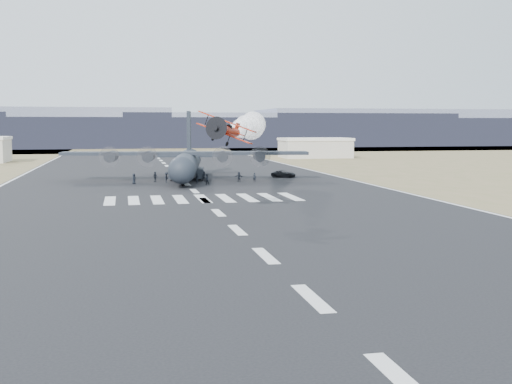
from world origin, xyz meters
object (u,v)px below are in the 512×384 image
object	(u,v)px
crew_b	(204,176)
crew_h	(206,179)
support_vehicle	(284,174)
hangar_right	(315,148)
transport_aircraft	(186,162)
crew_f	(239,177)
crew_c	(167,177)
crew_g	(197,179)
crew_d	(155,177)
crew_a	(255,177)
aerobatic_biplane	(227,130)
crew_e	(134,179)

from	to	relation	value
crew_b	crew_h	world-z (taller)	crew_h
support_vehicle	crew_b	size ratio (longest dim) A/B	2.61
hangar_right	transport_aircraft	xyz separation A→B (m)	(-45.17, -69.61, 0.18)
crew_h	crew_f	bearing A→B (deg)	-156.92
crew_c	crew_g	distance (m)	6.44
crew_d	crew_h	bearing A→B (deg)	13.10
crew_f	crew_h	distance (m)	7.48
hangar_right	crew_b	bearing A→B (deg)	-119.78
transport_aircraft	crew_f	xyz separation A→B (m)	(8.38, -6.21, -2.35)
crew_a	crew_g	distance (m)	10.72
aerobatic_biplane	hangar_right	bearing A→B (deg)	84.39
crew_f	hangar_right	bearing A→B (deg)	101.67
crew_b	crew_h	size ratio (longest dim) A/B	0.99
crew_e	crew_f	bearing A→B (deg)	-61.54
crew_c	crew_e	size ratio (longest dim) A/B	0.99
hangar_right	support_vehicle	world-z (taller)	hangar_right
support_vehicle	crew_e	distance (m)	28.82
aerobatic_biplane	support_vehicle	world-z (taller)	aerobatic_biplane
crew_b	crew_d	bearing A→B (deg)	178.41
crew_f	crew_g	size ratio (longest dim) A/B	0.90
crew_g	crew_c	bearing A→B (deg)	-170.11
hangar_right	crew_d	bearing A→B (deg)	-124.74
transport_aircraft	crew_d	size ratio (longest dim) A/B	24.34
aerobatic_biplane	crew_g	xyz separation A→B (m)	(0.79, 35.84, -8.24)
crew_b	crew_g	size ratio (longest dim) A/B	0.96
hangar_right	crew_b	xyz separation A→B (m)	(-42.60, -74.46, -2.12)
transport_aircraft	crew_b	xyz separation A→B (m)	(2.57, -4.85, -2.30)
crew_g	aerobatic_biplane	bearing A→B (deg)	-37.65
crew_f	crew_h	bearing A→B (deg)	-107.85
transport_aircraft	crew_a	bearing A→B (deg)	-22.67
support_vehicle	crew_e	world-z (taller)	crew_e
hangar_right	support_vehicle	size ratio (longest dim) A/B	4.43
support_vehicle	crew_c	bearing A→B (deg)	133.42
support_vehicle	crew_f	world-z (taller)	crew_f
support_vehicle	crew_d	distance (m)	24.47
transport_aircraft	crew_d	xyz separation A→B (m)	(-5.75, -3.81, -2.31)
crew_a	crew_c	bearing A→B (deg)	32.79
crew_a	crew_c	distance (m)	15.00
crew_e	crew_a	bearing A→B (deg)	-63.02
aerobatic_biplane	crew_d	bearing A→B (deg)	113.66
transport_aircraft	support_vehicle	world-z (taller)	transport_aircraft
crew_c	hangar_right	bearing A→B (deg)	-12.29
support_vehicle	crew_f	size ratio (longest dim) A/B	2.77
transport_aircraft	support_vehicle	distance (m)	18.41
crew_d	crew_g	xyz separation A→B (m)	(6.51, -5.82, 0.05)
transport_aircraft	crew_g	bearing A→B (deg)	-77.32
crew_f	crew_h	size ratio (longest dim) A/B	0.93
crew_a	crew_e	distance (m)	20.42
crew_a	crew_d	distance (m)	17.02
crew_e	crew_h	world-z (taller)	crew_h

